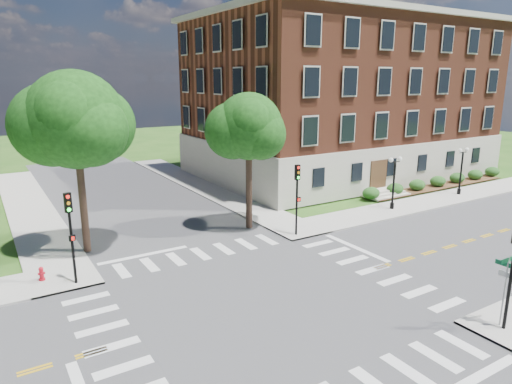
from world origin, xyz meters
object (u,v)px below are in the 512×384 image
traffic_signal_ne (297,191)px  traffic_signal_nw (70,226)px  street_sign_pole (506,278)px  fire_hydrant (42,274)px  twin_lamp_east (461,168)px  twin_lamp_west (394,180)px

traffic_signal_ne → traffic_signal_nw: 14.18m
traffic_signal_ne → street_sign_pole: 14.01m
traffic_signal_nw → fire_hydrant: size_ratio=6.40×
traffic_signal_nw → twin_lamp_east: traffic_signal_nw is taller
twin_lamp_west → fire_hydrant: twin_lamp_west is taller
traffic_signal_nw → fire_hydrant: (-1.46, 1.27, -2.72)m
twin_lamp_west → traffic_signal_ne: bearing=-174.4°
traffic_signal_nw → street_sign_pole: bearing=-43.5°
twin_lamp_east → fire_hydrant: twin_lamp_east is taller
twin_lamp_east → street_sign_pole: bearing=-141.2°
twin_lamp_east → street_sign_pole: 24.16m
traffic_signal_ne → traffic_signal_nw: (-14.18, -0.08, 0.00)m
traffic_signal_nw → twin_lamp_west: size_ratio=1.13×
traffic_signal_nw → twin_lamp_east: size_ratio=1.13×
traffic_signal_nw → fire_hydrant: 3.34m
twin_lamp_west → twin_lamp_east: 8.91m
traffic_signal_ne → street_sign_pole: bearing=-88.0°
twin_lamp_east → fire_hydrant: (-34.94, 0.02, -2.06)m
twin_lamp_east → street_sign_pole: size_ratio=1.36×
traffic_signal_ne → twin_lamp_east: bearing=3.5°
traffic_signal_ne → twin_lamp_west: bearing=5.6°
traffic_signal_nw → twin_lamp_east: bearing=2.1°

